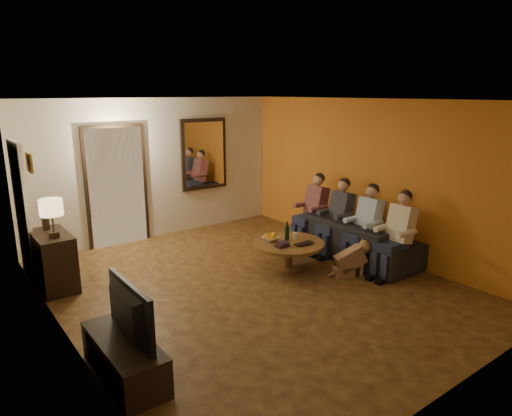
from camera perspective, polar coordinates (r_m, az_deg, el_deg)
floor at (r=6.63m, az=-0.53°, el=-9.74°), size 5.00×6.00×0.01m
ceiling at (r=6.05m, az=-0.59°, el=13.35°), size 5.00×6.00×0.01m
back_wall at (r=8.77m, az=-12.28°, el=4.81°), size 5.00×0.02×2.60m
front_wall at (r=4.28m, az=24.09°, el=-6.15°), size 5.00×0.02×2.60m
left_wall at (r=5.19m, az=-23.42°, el=-2.59°), size 0.02×6.00×2.60m
right_wall at (r=7.92m, az=14.22°, el=3.69°), size 0.02×6.00×2.60m
orange_accent at (r=7.91m, az=14.17°, el=3.68°), size 0.01×6.00×2.60m
kitchen_doorway at (r=8.50m, az=-17.02°, el=2.49°), size 1.00×0.06×2.10m
door_trim at (r=8.49m, az=-17.00°, el=2.48°), size 1.12×0.04×2.22m
fridge_glimpse at (r=8.62m, az=-15.41°, el=1.74°), size 0.45×0.03×1.70m
mirror_frame at (r=9.16m, az=-6.52°, el=6.70°), size 1.00×0.05×1.40m
mirror_glass at (r=9.13m, az=-6.43°, el=6.68°), size 0.86×0.02×1.26m
white_door at (r=7.46m, az=-27.18°, el=-0.32°), size 0.06×0.85×2.04m
framed_art at (r=6.34m, az=-26.50°, el=5.08°), size 0.03×0.28×0.24m
art_canvas at (r=6.34m, az=-26.37°, el=5.10°), size 0.01×0.22×0.18m
dresser at (r=7.05m, az=-23.98°, el=-6.03°), size 0.45×0.90×0.80m
table_lamp at (r=6.65m, az=-24.12°, el=-1.17°), size 0.30×0.30×0.54m
flower_vase at (r=7.08m, az=-24.90°, el=-0.78°), size 0.14×0.14×0.44m
tv_stand at (r=4.83m, az=-16.12°, el=-17.56°), size 0.45×1.20×0.40m
tv at (r=4.60m, az=-16.54°, el=-12.46°), size 0.97×0.13×0.56m
sofa at (r=7.82m, az=12.25°, el=-3.70°), size 2.27×0.95×0.65m
person_a at (r=7.14m, az=17.27°, el=-3.48°), size 0.60×0.40×1.20m
person_b at (r=7.48m, az=13.58°, el=-2.41°), size 0.60×0.40×1.20m
person_c at (r=7.86m, az=10.23°, el=-1.42°), size 0.60×0.40×1.20m
person_d at (r=8.26m, az=7.20°, el=-0.52°), size 0.60×0.40×1.20m
dog at (r=7.04m, az=11.75°, el=-6.12°), size 0.61×0.44×0.56m
coffee_table at (r=7.15m, az=4.07°, el=-5.97°), size 1.37×1.37×0.45m
bowl at (r=7.12m, az=1.85°, el=-3.86°), size 0.26×0.26×0.06m
oranges at (r=7.10m, az=1.85°, el=-3.33°), size 0.20×0.20×0.08m
wine_bottle at (r=7.13m, az=3.90°, el=-2.81°), size 0.07×0.07×0.31m
wine_glass at (r=7.21m, az=4.93°, el=-3.51°), size 0.06×0.06×0.10m
book_stack at (r=6.86m, az=3.26°, el=-4.56°), size 0.20×0.15×0.07m
laptop at (r=6.94m, az=6.24°, el=-4.58°), size 0.33×0.22×0.03m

